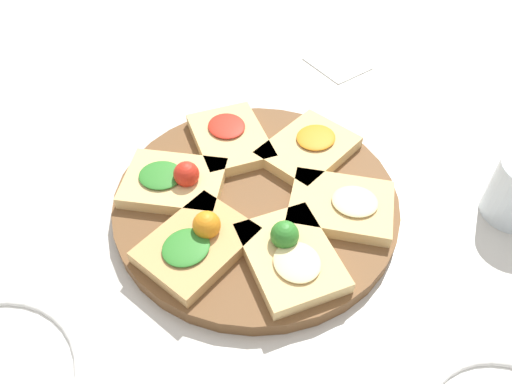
% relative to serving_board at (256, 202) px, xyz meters
% --- Properties ---
extents(ground_plane, '(3.00, 3.00, 0.00)m').
position_rel_serving_board_xyz_m(ground_plane, '(0.00, 0.00, -0.01)').
color(ground_plane, beige).
extents(serving_board, '(0.39, 0.39, 0.02)m').
position_rel_serving_board_xyz_m(serving_board, '(0.00, 0.00, 0.00)').
color(serving_board, brown).
rests_on(serving_board, ground_plane).
extents(focaccia_slice_0, '(0.17, 0.16, 0.02)m').
position_rel_serving_board_xyz_m(focaccia_slice_0, '(0.09, -0.07, 0.02)').
color(focaccia_slice_0, '#DBB775').
rests_on(focaccia_slice_0, serving_board).
extents(focaccia_slice_1, '(0.16, 0.15, 0.05)m').
position_rel_serving_board_xyz_m(focaccia_slice_1, '(0.10, 0.05, 0.02)').
color(focaccia_slice_1, '#DBB775').
rests_on(focaccia_slice_1, serving_board).
extents(focaccia_slice_2, '(0.11, 0.14, 0.05)m').
position_rel_serving_board_xyz_m(focaccia_slice_2, '(0.01, 0.11, 0.02)').
color(focaccia_slice_2, tan).
rests_on(focaccia_slice_2, serving_board).
extents(focaccia_slice_3, '(0.17, 0.16, 0.05)m').
position_rel_serving_board_xyz_m(focaccia_slice_3, '(-0.09, 0.06, 0.02)').
color(focaccia_slice_3, '#DBB775').
rests_on(focaccia_slice_3, serving_board).
extents(focaccia_slice_4, '(0.16, 0.14, 0.02)m').
position_rel_serving_board_xyz_m(focaccia_slice_4, '(-0.11, -0.04, 0.02)').
color(focaccia_slice_4, '#DBB775').
rests_on(focaccia_slice_4, serving_board).
extents(focaccia_slice_5, '(0.12, 0.15, 0.02)m').
position_rel_serving_board_xyz_m(focaccia_slice_5, '(-0.01, -0.12, 0.02)').
color(focaccia_slice_5, '#DBB775').
rests_on(focaccia_slice_5, serving_board).
extents(napkin_stack, '(0.13, 0.12, 0.00)m').
position_rel_serving_board_xyz_m(napkin_stack, '(0.08, -0.38, -0.01)').
color(napkin_stack, white).
rests_on(napkin_stack, ground_plane).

